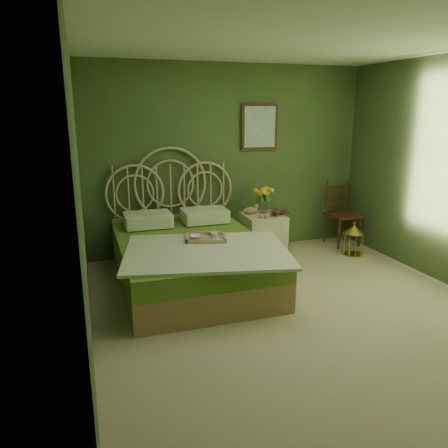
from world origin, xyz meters
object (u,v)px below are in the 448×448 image
object	(u,v)px
bed	(190,256)
birdcage	(353,240)
nightstand	(263,230)
chair	(340,209)

from	to	relation	value
bed	birdcage	bearing A→B (deg)	6.56
bed	nightstand	distance (m)	1.37
bed	chair	xyz separation A→B (m)	(2.54, 0.83, 0.21)
birdcage	nightstand	bearing A→B (deg)	163.03
nightstand	chair	size ratio (longest dim) A/B	1.06
birdcage	bed	bearing A→B (deg)	-173.44
bed	nightstand	size ratio (longest dim) A/B	2.38
bed	chair	size ratio (longest dim) A/B	2.51
chair	birdcage	size ratio (longest dim) A/B	2.25
nightstand	birdcage	xyz separation A→B (m)	(1.22, -0.37, -0.15)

